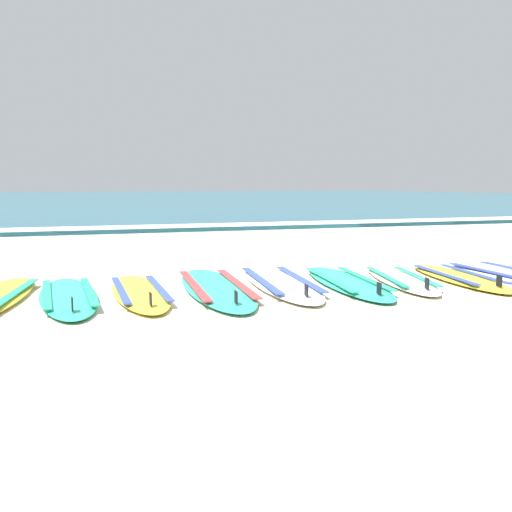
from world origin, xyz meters
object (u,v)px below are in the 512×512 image
(surfboard_4, at_px, (280,282))
(surfboard_6, at_px, (401,279))
(surfboard_3, at_px, (216,287))
(surfboard_1, at_px, (68,296))
(surfboard_5, at_px, (347,282))
(surfboard_2, at_px, (140,292))
(surfboard_7, at_px, (458,277))

(surfboard_4, relative_size, surfboard_6, 1.24)
(surfboard_3, distance_m, surfboard_4, 0.74)
(surfboard_1, height_order, surfboard_5, same)
(surfboard_2, height_order, surfboard_4, same)
(surfboard_1, relative_size, surfboard_6, 1.08)
(surfboard_5, xyz_separation_m, surfboard_6, (0.66, -0.04, 0.00))
(surfboard_2, relative_size, surfboard_4, 0.84)
(surfboard_4, bearing_deg, surfboard_3, -175.15)
(surfboard_1, relative_size, surfboard_4, 0.87)
(surfboard_1, height_order, surfboard_3, same)
(surfboard_3, height_order, surfboard_5, same)
(surfboard_1, xyz_separation_m, surfboard_5, (2.89, -0.14, -0.00))
(surfboard_2, distance_m, surfboard_6, 2.88)
(surfboard_2, relative_size, surfboard_5, 0.91)
(surfboard_6, bearing_deg, surfboard_7, -5.93)
(surfboard_4, height_order, surfboard_6, same)
(surfboard_7, bearing_deg, surfboard_5, 175.20)
(surfboard_2, distance_m, surfboard_7, 3.60)
(surfboard_5, bearing_deg, surfboard_1, 177.21)
(surfboard_2, xyz_separation_m, surfboard_3, (0.78, 0.02, -0.00))
(surfboard_1, height_order, surfboard_6, same)
(surfboard_3, height_order, surfboard_7, same)
(surfboard_3, bearing_deg, surfboard_4, 4.85)
(surfboard_3, relative_size, surfboard_7, 1.23)
(surfboard_5, relative_size, surfboard_6, 1.14)
(surfboard_3, height_order, surfboard_6, same)
(surfboard_1, relative_size, surfboard_7, 1.04)
(surfboard_7, bearing_deg, surfboard_6, 174.07)
(surfboard_1, bearing_deg, surfboard_3, 0.20)
(surfboard_2, distance_m, surfboard_4, 1.52)
(surfboard_2, xyz_separation_m, surfboard_7, (3.59, -0.24, 0.00))
(surfboard_2, xyz_separation_m, surfboard_5, (2.22, -0.12, -0.00))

